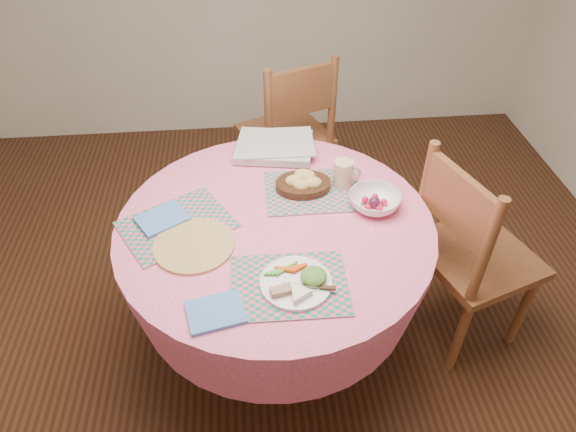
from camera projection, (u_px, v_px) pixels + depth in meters
name	position (u px, v px, depth m)	size (l,w,h in m)	color
ground	(278.00, 339.00, 2.48)	(4.00, 4.00, 0.00)	#331C0F
dining_table	(276.00, 258.00, 2.12)	(1.24, 1.24, 0.75)	pink
chair_right	(469.00, 252.00, 2.19)	(0.57, 0.58, 1.00)	brown
chair_back	(289.00, 133.00, 2.93)	(0.59, 0.58, 1.00)	brown
placemat_front	(289.00, 285.00, 1.74)	(0.40, 0.30, 0.01)	#167C65
placemat_left	(177.00, 225.00, 1.98)	(0.40, 0.30, 0.01)	#167C65
placemat_back	(313.00, 191.00, 2.14)	(0.40, 0.30, 0.01)	#167C65
wicker_trivet	(194.00, 245.00, 1.89)	(0.30, 0.30, 0.01)	#AB7C4A
napkin_near	(216.00, 312.00, 1.65)	(0.18, 0.14, 0.01)	#4F7ECB
napkin_far	(162.00, 219.00, 1.99)	(0.18, 0.14, 0.01)	#4F7ECB
dinner_plate	(298.00, 282.00, 1.73)	(0.25, 0.25, 0.05)	white
bread_bowl	(303.00, 182.00, 2.13)	(0.23, 0.23, 0.08)	black
latte_mug	(344.00, 174.00, 2.12)	(0.12, 0.08, 0.12)	beige
fruit_bowl	(374.00, 201.00, 2.04)	(0.24, 0.24, 0.06)	white
newspaper_stack	(275.00, 146.00, 2.35)	(0.38, 0.32, 0.04)	silver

